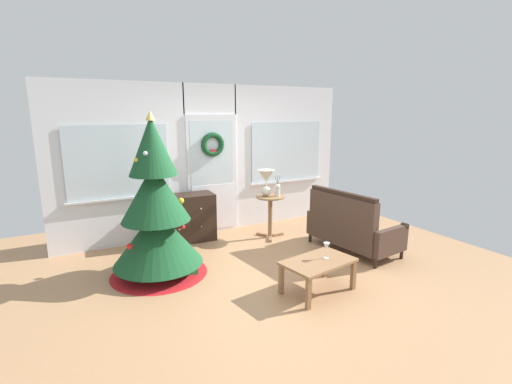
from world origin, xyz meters
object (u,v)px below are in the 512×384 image
object	(u,v)px
side_table	(270,208)
gift_box	(190,269)
table_lamp	(266,179)
flower_vase	(277,189)
christmas_tree	(156,215)
wine_glass	(326,247)
dresser_cabinet	(187,218)
settee_sofa	(349,228)
coffee_table	(318,265)

from	to	relation	value
side_table	gift_box	world-z (taller)	side_table
table_lamp	flower_vase	distance (m)	0.25
christmas_tree	gift_box	size ratio (longest dim) A/B	13.11
side_table	wine_glass	size ratio (longest dim) A/B	3.69
dresser_cabinet	flower_vase	xyz separation A→B (m)	(1.39, -0.57, 0.45)
flower_vase	wine_glass	bearing A→B (deg)	-104.18
side_table	wine_glass	xyz separation A→B (m)	(-0.37, -1.92, 0.03)
settee_sofa	wine_glass	size ratio (longest dim) A/B	7.55
wine_glass	gift_box	xyz separation A→B (m)	(-1.30, 1.15, -0.46)
settee_sofa	gift_box	distance (m)	2.45
settee_sofa	table_lamp	xyz separation A→B (m)	(-0.79, 1.16, 0.63)
dresser_cabinet	side_table	world-z (taller)	dresser_cabinet
dresser_cabinet	flower_vase	size ratio (longest dim) A/B	2.63
dresser_cabinet	flower_vase	bearing A→B (deg)	-22.35
flower_vase	coffee_table	distance (m)	2.03
christmas_tree	table_lamp	world-z (taller)	christmas_tree
side_table	table_lamp	size ratio (longest dim) A/B	1.64
dresser_cabinet	gift_box	bearing A→B (deg)	-106.49
settee_sofa	coffee_table	xyz separation A→B (m)	(-1.22, -0.81, -0.04)
dresser_cabinet	settee_sofa	size ratio (longest dim) A/B	0.62
table_lamp	coffee_table	distance (m)	2.13
christmas_tree	wine_glass	size ratio (longest dim) A/B	10.83
dresser_cabinet	coffee_table	bearing A→B (deg)	-71.84
christmas_tree	settee_sofa	world-z (taller)	christmas_tree
coffee_table	wine_glass	xyz separation A→B (m)	(0.12, 0.01, 0.20)
settee_sofa	side_table	distance (m)	1.35
dresser_cabinet	side_table	bearing A→B (deg)	-21.63
settee_sofa	table_lamp	world-z (taller)	table_lamp
dresser_cabinet	wine_glass	world-z (taller)	dresser_cabinet
christmas_tree	gift_box	bearing A→B (deg)	-34.33
christmas_tree	dresser_cabinet	size ratio (longest dim) A/B	2.30
christmas_tree	coffee_table	bearing A→B (deg)	-42.45
christmas_tree	flower_vase	xyz separation A→B (m)	(2.12, 0.47, 0.03)
christmas_tree	gift_box	world-z (taller)	christmas_tree
dresser_cabinet	settee_sofa	distance (m)	2.60
gift_box	side_table	bearing A→B (deg)	24.76
side_table	flower_vase	bearing A→B (deg)	-30.96
dresser_cabinet	gift_box	world-z (taller)	dresser_cabinet
christmas_tree	coffee_table	distance (m)	2.12
coffee_table	wine_glass	distance (m)	0.23
christmas_tree	side_table	world-z (taller)	christmas_tree
gift_box	wine_glass	bearing A→B (deg)	-41.58
christmas_tree	gift_box	xyz separation A→B (m)	(0.35, -0.24, -0.72)
flower_vase	wine_glass	size ratio (longest dim) A/B	1.79
dresser_cabinet	side_table	size ratio (longest dim) A/B	1.28
settee_sofa	dresser_cabinet	bearing A→B (deg)	141.11
gift_box	table_lamp	bearing A→B (deg)	26.71
table_lamp	dresser_cabinet	bearing A→B (deg)	159.02
side_table	flower_vase	size ratio (longest dim) A/B	2.06
settee_sofa	table_lamp	distance (m)	1.54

